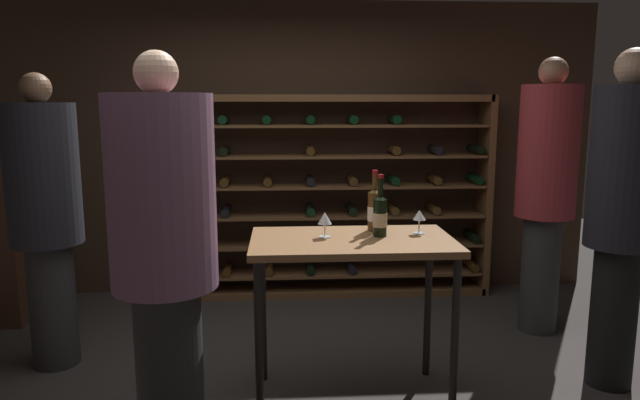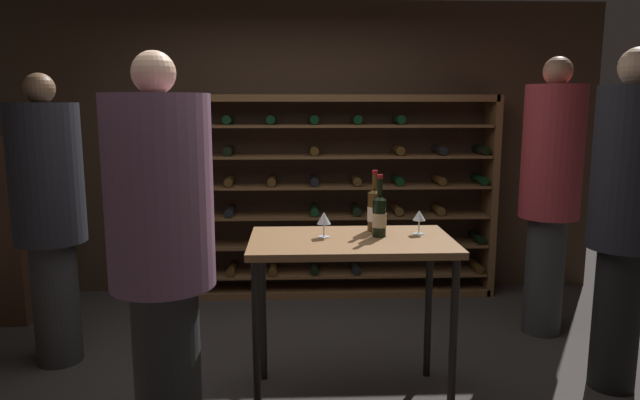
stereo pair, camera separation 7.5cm
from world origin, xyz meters
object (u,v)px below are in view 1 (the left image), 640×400
object	(u,v)px
person_host_in_suit	(164,240)
wine_bottle_black_capsule	(374,209)
wine_rack	(330,197)
person_guest_blue_shirt	(623,204)
wine_glass_stemmed_center	(325,219)
wine_bottle_red_label	(380,215)
wine_glass_stemmed_right	(419,216)
person_guest_plum_blouse	(45,208)
tasting_table	(352,258)
person_guest_khaki	(546,183)

from	to	relation	value
person_host_in_suit	wine_bottle_black_capsule	size ratio (longest dim) A/B	5.42
wine_rack	person_guest_blue_shirt	xyz separation A→B (m)	(1.61, -1.83, 0.24)
wine_bottle_black_capsule	wine_glass_stemmed_center	xyz separation A→B (m)	(-0.31, -0.16, -0.03)
wine_rack	person_host_in_suit	size ratio (longest dim) A/B	1.46
wine_bottle_red_label	wine_glass_stemmed_right	xyz separation A→B (m)	(0.24, 0.05, -0.02)
person_guest_plum_blouse	wine_bottle_red_label	bearing A→B (deg)	-33.93
person_guest_blue_shirt	person_guest_plum_blouse	distance (m)	3.59
tasting_table	person_host_in_suit	world-z (taller)	person_host_in_suit
tasting_table	person_host_in_suit	bearing A→B (deg)	-156.73
wine_bottle_black_capsule	wine_rack	bearing A→B (deg)	94.29
tasting_table	person_guest_plum_blouse	xyz separation A→B (m)	(-1.92, 0.60, 0.20)
wine_bottle_red_label	wine_bottle_black_capsule	bearing A→B (deg)	93.13
wine_glass_stemmed_right	wine_glass_stemmed_center	xyz separation A→B (m)	(-0.56, -0.06, 0.00)
person_guest_plum_blouse	person_host_in_suit	size ratio (longest dim) A/B	0.97
tasting_table	person_guest_blue_shirt	bearing A→B (deg)	3.24
person_host_in_suit	wine_bottle_black_capsule	world-z (taller)	person_host_in_suit
wine_glass_stemmed_center	person_host_in_suit	bearing A→B (deg)	-150.76
person_guest_plum_blouse	person_guest_khaki	world-z (taller)	person_guest_khaki
person_guest_blue_shirt	wine_bottle_red_label	bearing A→B (deg)	-133.71
person_host_in_suit	tasting_table	bearing A→B (deg)	83.70
tasting_table	person_host_in_suit	size ratio (longest dim) A/B	0.58
wine_rack	wine_bottle_black_capsule	world-z (taller)	wine_rack
wine_bottle_red_label	wine_glass_stemmed_right	distance (m)	0.25
wine_rack	person_guest_blue_shirt	bearing A→B (deg)	-48.76
person_guest_khaki	wine_bottle_red_label	world-z (taller)	person_guest_khaki
person_guest_plum_blouse	person_guest_khaki	xyz separation A→B (m)	(3.49, 0.36, 0.08)
person_guest_blue_shirt	person_host_in_suit	xyz separation A→B (m)	(-2.59, -0.51, -0.05)
person_guest_blue_shirt	wine_glass_stemmed_center	size ratio (longest dim) A/B	14.06
wine_rack	wine_bottle_red_label	xyz separation A→B (m)	(0.14, -1.88, 0.20)
person_guest_plum_blouse	wine_glass_stemmed_center	xyz separation A→B (m)	(1.77, -0.56, 0.02)
wine_rack	tasting_table	bearing A→B (deg)	-90.79
tasting_table	person_guest_khaki	distance (m)	1.86
wine_bottle_red_label	wine_glass_stemmed_center	xyz separation A→B (m)	(-0.32, -0.01, -0.02)
person_guest_plum_blouse	wine_bottle_red_label	size ratio (longest dim) A/B	5.38
wine_glass_stemmed_right	person_guest_blue_shirt	bearing A→B (deg)	-0.18
person_guest_khaki	wine_bottle_red_label	distance (m)	1.68
wine_bottle_black_capsule	wine_glass_stemmed_right	bearing A→B (deg)	-22.02
tasting_table	wine_glass_stemmed_right	bearing A→B (deg)	13.40
tasting_table	wine_bottle_black_capsule	bearing A→B (deg)	51.63
wine_glass_stemmed_center	wine_glass_stemmed_right	bearing A→B (deg)	5.86
person_host_in_suit	wine_glass_stemmed_right	world-z (taller)	person_host_in_suit
wine_rack	wine_bottle_red_label	bearing A→B (deg)	-85.80
wine_glass_stemmed_right	person_guest_khaki	bearing A→B (deg)	36.78
person_guest_blue_shirt	wine_bottle_red_label	xyz separation A→B (m)	(-1.47, -0.05, -0.04)
person_guest_plum_blouse	wine_bottle_red_label	world-z (taller)	person_guest_plum_blouse
wine_bottle_red_label	wine_glass_stemmed_center	bearing A→B (deg)	-178.76
wine_bottle_black_capsule	wine_glass_stemmed_right	xyz separation A→B (m)	(0.25, -0.10, -0.03)
person_guest_khaki	wine_bottle_red_label	bearing A→B (deg)	48.60
person_guest_blue_shirt	wine_bottle_black_capsule	distance (m)	1.48
person_guest_khaki	wine_rack	bearing A→B (deg)	-16.57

